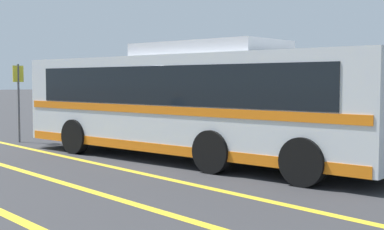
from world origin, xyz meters
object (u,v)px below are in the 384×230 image
at_px(transit_bus, 192,101).
at_px(parked_car_1, 210,116).
at_px(parked_car_0, 130,108).
at_px(bus_stop_sign, 19,93).
at_px(parked_car_2, 362,123).

bearing_deg(transit_bus, parked_car_1, 35.51).
xyz_separation_m(parked_car_0, bus_stop_sign, (4.44, -7.74, 0.92)).
relative_size(parked_car_1, parked_car_2, 0.87).
distance_m(parked_car_0, parked_car_2, 12.91).
bearing_deg(bus_stop_sign, transit_bus, -84.36).
height_order(parked_car_2, bus_stop_sign, bus_stop_sign).
bearing_deg(parked_car_2, bus_stop_sign, 134.34).
relative_size(transit_bus, bus_stop_sign, 4.32).
height_order(transit_bus, parked_car_2, transit_bus).
distance_m(parked_car_1, bus_stop_sign, 7.78).
relative_size(parked_car_2, bus_stop_sign, 1.80).
relative_size(parked_car_0, parked_car_2, 1.00).
distance_m(parked_car_2, bus_stop_sign, 11.53).
distance_m(transit_bus, bus_stop_sign, 7.29).
relative_size(parked_car_0, bus_stop_sign, 1.80).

